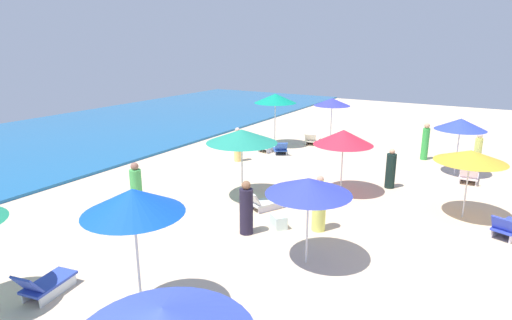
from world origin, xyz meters
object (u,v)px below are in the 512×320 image
umbrella_8 (461,124)px  umbrella_6 (309,186)px  lounge_chair_0_0 (265,202)px  beachgoer_6 (425,142)px  umbrella_2 (343,137)px  lounge_chair_5_0 (280,148)px  umbrella_9 (332,102)px  beachgoer_2 (136,189)px  beachgoer_3 (391,170)px  lounge_chair_9_0 (313,139)px  umbrella_4 (133,201)px  lounge_chair_1_0 (508,227)px  beachgoer_0 (238,146)px  cooler_box_0 (278,221)px  beachgoer_5 (478,151)px  beachgoer_1 (246,209)px  umbrella_5 (275,98)px  umbrella_0 (242,136)px  umbrella_1 (471,156)px  beachgoer_4 (319,206)px  lounge_chair_7_1 (45,284)px  lounge_chair_8_0 (469,176)px  lounge_chair_5_1 (268,146)px

umbrella_8 → umbrella_6: bearing=166.9°
lounge_chair_0_0 → beachgoer_6: 9.83m
umbrella_2 → lounge_chair_5_0: (4.02, 4.63, -1.86)m
umbrella_9 → beachgoer_2: bearing=168.5°
umbrella_8 → beachgoer_2: umbrella_8 is taller
umbrella_2 → beachgoer_3: size_ratio=1.56×
lounge_chair_0_0 → umbrella_9: size_ratio=0.55×
lounge_chair_9_0 → beachgoer_2: bearing=73.6°
beachgoer_3 → umbrella_6: bearing=177.4°
lounge_chair_5_0 → umbrella_4: bearing=71.1°
lounge_chair_0_0 → beachgoer_3: 5.28m
lounge_chair_0_0 → beachgoer_2: (-2.31, 3.51, 0.53)m
lounge_chair_1_0 → umbrella_6: (-4.34, 4.35, 1.77)m
beachgoer_0 → cooler_box_0: (-5.55, -5.06, -0.55)m
umbrella_6 → lounge_chair_9_0: (12.07, 5.04, -1.81)m
umbrella_9 → beachgoer_5: umbrella_9 is taller
umbrella_6 → beachgoer_1: bearing=72.6°
beachgoer_5 → cooler_box_0: size_ratio=2.69×
lounge_chair_0_0 → beachgoer_6: beachgoer_6 is taller
umbrella_5 → umbrella_6: umbrella_5 is taller
beachgoer_5 → umbrella_0: bearing=-168.7°
umbrella_9 → beachgoer_1: 11.21m
lounge_chair_0_0 → beachgoer_1: beachgoer_1 is taller
lounge_chair_5_0 → beachgoer_3: 6.55m
umbrella_0 → umbrella_8: 9.26m
beachgoer_5 → beachgoer_1: bearing=-155.9°
umbrella_1 → beachgoer_0: (1.88, 9.75, -1.27)m
lounge_chair_1_0 → umbrella_9: umbrella_9 is taller
umbrella_1 → umbrella_8: size_ratio=0.92×
umbrella_0 → beachgoer_1: size_ratio=1.56×
umbrella_4 → beachgoer_1: bearing=3.3°
beachgoer_0 → lounge_chair_1_0: bearing=124.1°
beachgoer_2 → beachgoer_5: (11.54, -9.17, -0.06)m
umbrella_1 → beachgoer_4: umbrella_1 is taller
beachgoer_5 → lounge_chair_7_1: bearing=-155.3°
lounge_chair_0_0 → lounge_chair_5_0: size_ratio=0.92×
umbrella_5 → beachgoer_0: (-3.54, 0.06, -1.79)m
umbrella_9 → cooler_box_0: umbrella_9 is taller
lounge_chair_0_0 → beachgoer_5: size_ratio=0.95×
beachgoer_4 → lounge_chair_9_0: bearing=122.2°
umbrella_1 → lounge_chair_8_0: umbrella_1 is taller
umbrella_1 → lounge_chair_9_0: bearing=49.8°
lounge_chair_1_0 → beachgoer_0: (2.73, 11.00, 0.47)m
beachgoer_2 → beachgoer_5: size_ratio=1.11×
lounge_chair_5_0 → umbrella_9: (2.26, -1.79, 2.17)m
umbrella_2 → beachgoer_6: umbrella_2 is taller
umbrella_6 → beachgoer_4: size_ratio=1.34×
lounge_chair_9_0 → beachgoer_4: size_ratio=0.94×
lounge_chair_5_1 → umbrella_1: bearing=167.2°
beachgoer_6 → lounge_chair_5_1: bearing=-60.6°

